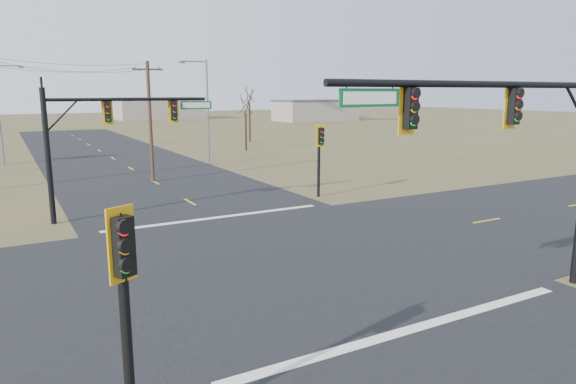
% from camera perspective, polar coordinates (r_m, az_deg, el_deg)
% --- Properties ---
extents(ground, '(320.00, 320.00, 0.00)m').
position_cam_1_polar(ground, '(21.10, -0.29, -7.19)').
color(ground, brown).
rests_on(ground, ground).
extents(road_ew, '(160.00, 14.00, 0.02)m').
position_cam_1_polar(road_ew, '(21.09, -0.29, -7.17)').
color(road_ew, black).
rests_on(road_ew, ground).
extents(road_ns, '(14.00, 160.00, 0.02)m').
position_cam_1_polar(road_ns, '(21.09, -0.29, -7.16)').
color(road_ns, black).
rests_on(road_ns, ground).
extents(stop_bar_near, '(12.00, 0.40, 0.01)m').
position_cam_1_polar(stop_bar_near, '(15.42, 13.77, -14.52)').
color(stop_bar_near, silver).
rests_on(stop_bar_near, road_ns).
extents(stop_bar_far, '(12.00, 0.40, 0.01)m').
position_cam_1_polar(stop_bar_far, '(27.64, -7.85, -2.82)').
color(stop_bar_far, silver).
rests_on(stop_bar_far, road_ns).
extents(mast_arm_near, '(10.74, 0.44, 7.42)m').
position_cam_1_polar(mast_arm_near, '(16.92, 24.35, 5.95)').
color(mast_arm_near, black).
rests_on(mast_arm_near, ground).
extents(mast_arm_far, '(8.84, 0.49, 6.83)m').
position_cam_1_polar(mast_arm_far, '(28.50, -19.23, 7.10)').
color(mast_arm_far, black).
rests_on(mast_arm_far, ground).
extents(pedestal_signal_ne, '(0.64, 0.56, 4.61)m').
position_cam_1_polar(pedestal_signal_ne, '(32.40, 3.59, 5.24)').
color(pedestal_signal_ne, black).
rests_on(pedestal_signal_ne, ground).
extents(pedestal_signal_sw, '(0.68, 0.60, 4.71)m').
position_cam_1_polar(pedestal_signal_sw, '(9.52, -17.73, -9.21)').
color(pedestal_signal_sw, black).
rests_on(pedestal_signal_sw, ground).
extents(utility_pole_near, '(2.15, 0.39, 8.80)m').
position_cam_1_polar(utility_pole_near, '(39.29, -15.07, 7.75)').
color(utility_pole_near, '#4A2D20').
rests_on(utility_pole_near, ground).
extents(streetlight_a, '(2.65, 0.34, 9.47)m').
position_cam_1_polar(streetlight_a, '(47.82, -9.16, 9.37)').
color(streetlight_a, slate).
rests_on(streetlight_a, ground).
extents(streetlight_c, '(2.54, 0.27, 9.12)m').
position_cam_1_polar(streetlight_c, '(53.53, -29.31, 8.07)').
color(streetlight_c, slate).
rests_on(streetlight_c, ground).
extents(bare_tree_c, '(3.00, 3.00, 6.65)m').
position_cam_1_polar(bare_tree_c, '(59.18, -4.75, 9.67)').
color(bare_tree_c, black).
rests_on(bare_tree_c, ground).
extents(bare_tree_d, '(3.80, 3.80, 7.83)m').
position_cam_1_polar(bare_tree_d, '(69.78, -4.32, 10.77)').
color(bare_tree_d, black).
rests_on(bare_tree_d, ground).
extents(warehouse_mid, '(20.00, 12.00, 5.00)m').
position_cam_1_polar(warehouse_mid, '(132.24, -14.18, 8.94)').
color(warehouse_mid, gray).
rests_on(warehouse_mid, ground).
extents(warehouse_right, '(18.00, 10.00, 4.50)m').
position_cam_1_polar(warehouse_right, '(121.32, 3.05, 8.98)').
color(warehouse_right, gray).
rests_on(warehouse_right, ground).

